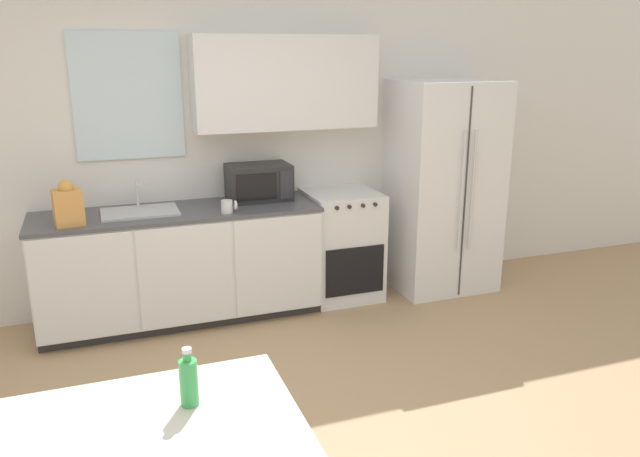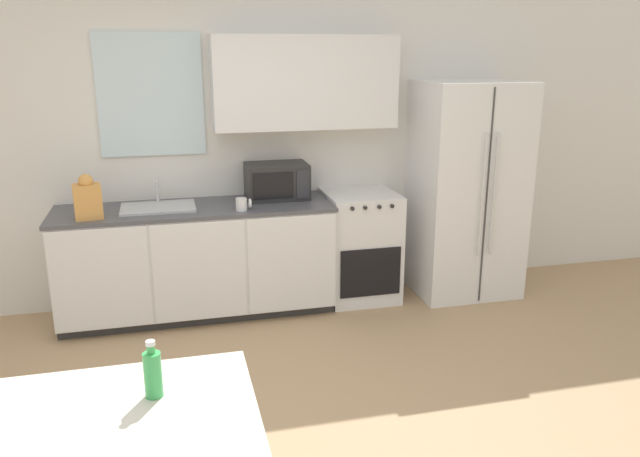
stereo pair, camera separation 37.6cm
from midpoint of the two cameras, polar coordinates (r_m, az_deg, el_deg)
ground_plane at (r=3.63m, az=-2.29°, el=-19.17°), size 12.00×12.00×0.00m
wall_back at (r=5.19m, az=-6.39°, el=8.67°), size 12.00×0.38×2.70m
kitchen_counter at (r=5.07m, az=-9.06°, el=-2.94°), size 2.16×0.66×0.90m
oven_range at (r=5.37m, az=5.68°, el=-1.61°), size 0.59×0.61×0.93m
refrigerator at (r=5.58m, az=15.13°, el=3.42°), size 0.87×0.75×1.84m
kitchen_sink at (r=4.93m, az=-12.50°, el=1.94°), size 0.56×0.38×0.22m
microwave at (r=5.12m, az=-1.87°, el=4.34°), size 0.50×0.35×0.29m
coffee_mug at (r=4.77m, az=-4.88°, el=2.20°), size 0.12×0.09×0.10m
grocery_bag_0 at (r=4.75m, az=-18.41°, el=2.56°), size 0.21×0.19×0.33m
dining_table at (r=2.56m, az=-15.32°, el=-18.56°), size 1.18×0.80×0.78m
drink_bottle at (r=2.53m, az=-10.89°, el=-12.97°), size 0.07×0.07×0.24m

